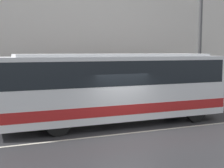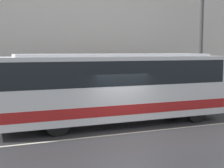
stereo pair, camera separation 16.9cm
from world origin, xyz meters
TOP-DOWN VIEW (x-y plane):
  - ground_plane at (0.00, 0.00)m, footprint 60.00×60.00m
  - sidewalk at (0.00, 5.32)m, footprint 60.00×2.63m
  - building_facade at (0.00, 6.78)m, footprint 60.00×0.35m
  - lane_stripe at (0.00, 0.00)m, footprint 54.00×0.14m
  - transit_bus at (0.20, 1.82)m, footprint 10.91×2.50m
  - utility_pole_near at (7.03, 4.43)m, footprint 0.22×0.22m
  - pedestrian_waiting at (2.18, 5.77)m, footprint 0.36×0.36m

SIDE VIEW (x-z plane):
  - ground_plane at x=0.00m, z-range 0.00..0.00m
  - lane_stripe at x=0.00m, z-range 0.00..0.01m
  - sidewalk at x=0.00m, z-range 0.00..0.16m
  - pedestrian_waiting at x=2.18m, z-range 0.09..1.60m
  - transit_bus at x=0.20m, z-range 0.21..3.58m
  - utility_pole_near at x=7.03m, z-range 0.16..8.07m
  - building_facade at x=0.00m, z-range -0.18..9.84m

